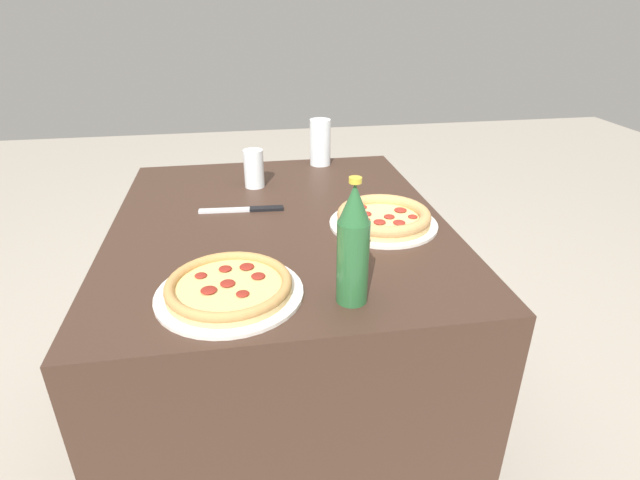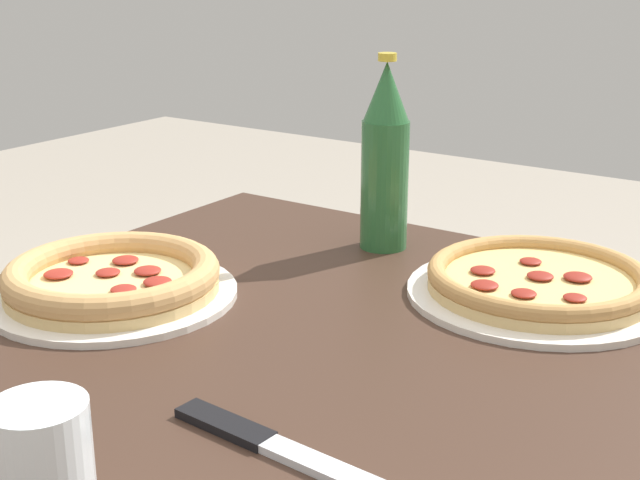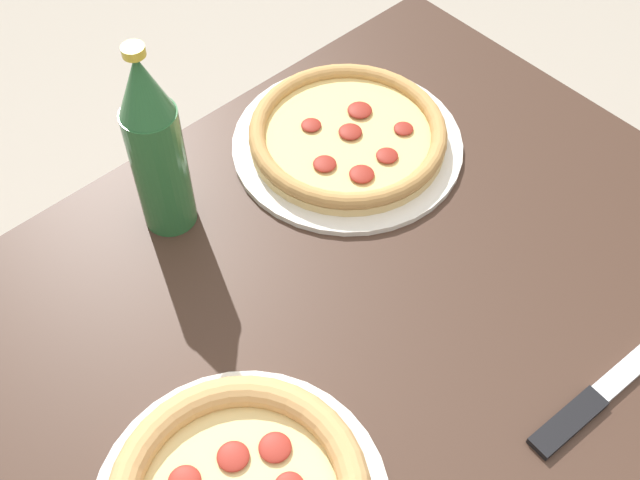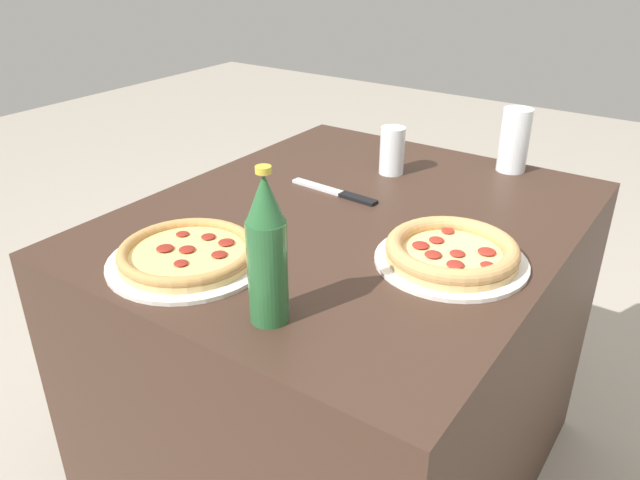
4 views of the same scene
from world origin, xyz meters
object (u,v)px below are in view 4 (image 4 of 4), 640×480
(glass_orange_juice, at_px, (514,143))
(knife, at_px, (337,193))
(pizza_pepperoni, at_px, (188,254))
(glass_lemonade, at_px, (392,153))
(pizza_salami, at_px, (452,253))
(beer_bottle, at_px, (267,251))

(glass_orange_juice, relative_size, knife, 0.68)
(pizza_pepperoni, relative_size, glass_lemonade, 2.53)
(pizza_pepperoni, bearing_deg, glass_lemonade, 172.68)
(glass_lemonade, xyz_separation_m, glass_orange_juice, (-0.19, 0.24, 0.02))
(pizza_pepperoni, height_order, glass_orange_juice, glass_orange_juice)
(pizza_salami, xyz_separation_m, glass_lemonade, (-0.34, -0.31, 0.03))
(pizza_salami, bearing_deg, knife, -113.95)
(pizza_salami, distance_m, knife, 0.38)
(glass_lemonade, relative_size, knife, 0.50)
(pizza_pepperoni, xyz_separation_m, beer_bottle, (0.06, 0.23, 0.10))
(glass_lemonade, height_order, glass_orange_juice, glass_orange_juice)
(glass_orange_juice, xyz_separation_m, knife, (0.38, -0.27, -0.07))
(pizza_pepperoni, bearing_deg, pizza_salami, 124.68)
(pizza_pepperoni, xyz_separation_m, pizza_salami, (-0.27, 0.39, 0.00))
(pizza_pepperoni, xyz_separation_m, knife, (-0.43, 0.04, -0.01))
(beer_bottle, bearing_deg, pizza_salami, 154.32)
(pizza_salami, relative_size, glass_orange_juice, 1.77)
(beer_bottle, xyz_separation_m, knife, (-0.48, -0.19, -0.12))
(pizza_salami, height_order, glass_lemonade, glass_lemonade)
(pizza_pepperoni, height_order, pizza_salami, pizza_salami)
(pizza_pepperoni, relative_size, glass_orange_juice, 1.87)
(beer_bottle, bearing_deg, glass_orange_juice, 174.63)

